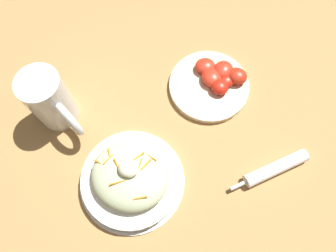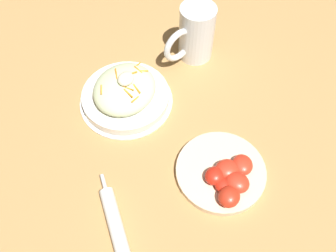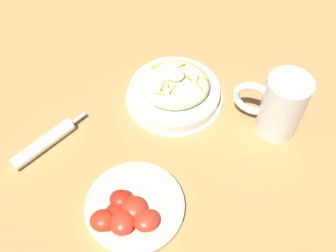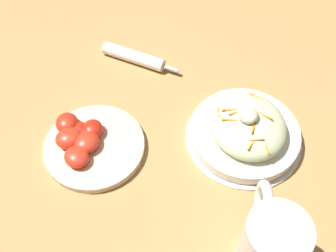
% 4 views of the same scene
% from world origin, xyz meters
% --- Properties ---
extents(ground_plane, '(1.43, 1.43, 0.00)m').
position_xyz_m(ground_plane, '(0.00, 0.00, 0.00)').
color(ground_plane, '#B2844C').
extents(salad_plate, '(0.22, 0.22, 0.09)m').
position_xyz_m(salad_plate, '(0.04, 0.08, 0.03)').
color(salad_plate, white).
rests_on(salad_plate, ground_plane).
extents(beer_mug, '(0.14, 0.09, 0.14)m').
position_xyz_m(beer_mug, '(0.25, -0.00, 0.06)').
color(beer_mug, white).
rests_on(beer_mug, ground_plane).
extents(napkin_roll, '(0.14, 0.14, 0.03)m').
position_xyz_m(napkin_roll, '(-0.23, -0.04, 0.01)').
color(napkin_roll, white).
rests_on(napkin_roll, ground_plane).
extents(tomato_plate, '(0.18, 0.18, 0.04)m').
position_xyz_m(tomato_plate, '(-0.05, -0.19, 0.01)').
color(tomato_plate, beige).
rests_on(tomato_plate, ground_plane).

